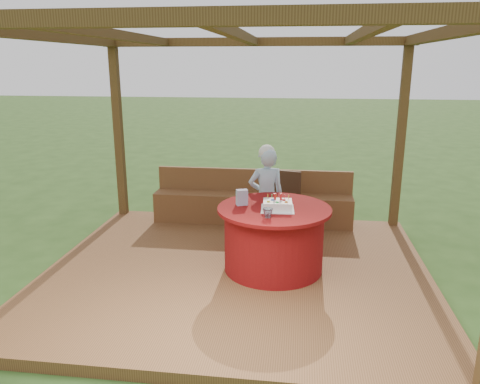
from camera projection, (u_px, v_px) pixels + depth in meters
name	position (u px, v px, depth m)	size (l,w,h in m)	color
ground	(237.00, 278.00, 5.61)	(60.00, 60.00, 0.00)	#264617
deck	(237.00, 273.00, 5.60)	(4.50, 4.00, 0.12)	brown
pergola	(237.00, 71.00, 4.97)	(4.50, 4.00, 2.72)	brown
bench	(253.00, 205.00, 7.15)	(3.00, 0.42, 0.80)	brown
table	(274.00, 238.00, 5.48)	(1.31, 1.31, 0.77)	maroon
chair	(284.00, 199.00, 6.70)	(0.52, 0.52, 0.88)	#382011
elderly_woman	(266.00, 195.00, 6.19)	(0.55, 0.44, 1.36)	#8DB7D1
birthday_cake	(278.00, 205.00, 5.30)	(0.39, 0.39, 0.17)	white
gift_bag	(242.00, 197.00, 5.44)	(0.13, 0.08, 0.18)	#CA82B6
drinking_glass	(268.00, 213.00, 5.01)	(0.11, 0.11, 0.10)	white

